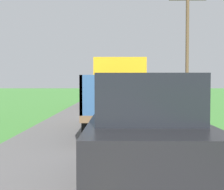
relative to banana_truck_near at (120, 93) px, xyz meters
name	(u,v)px	position (x,y,z in m)	size (l,w,h in m)	color
banana_truck_near	(120,93)	(0.00, 0.00, 0.00)	(2.38, 5.82, 2.80)	#2D2D30
banana_truck_far	(116,88)	(-0.15, 11.50, 0.01)	(2.38, 5.81, 2.80)	#2D2D30
utility_pole_roadside	(187,48)	(4.21, 6.94, 2.51)	(2.26, 0.20, 7.32)	brown
following_car	(144,132)	(0.28, -6.98, -0.40)	(1.74, 4.10, 1.92)	black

